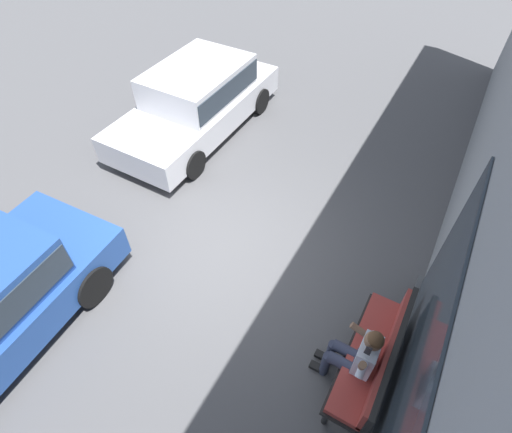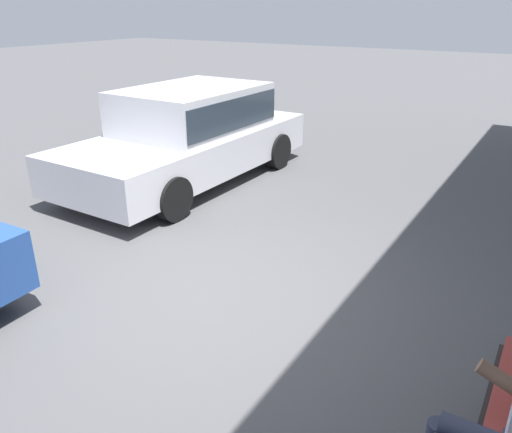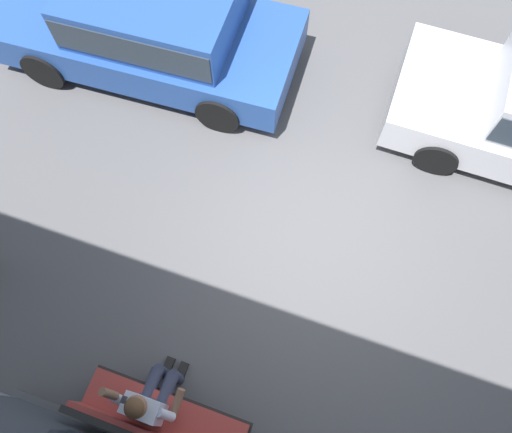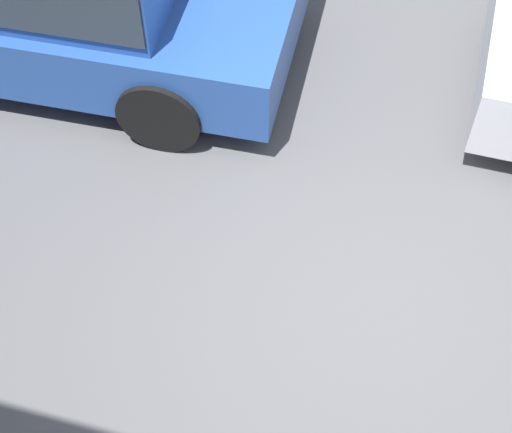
# 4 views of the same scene
# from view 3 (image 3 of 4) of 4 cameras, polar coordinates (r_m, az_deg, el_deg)

# --- Properties ---
(ground_plane) EXTENTS (60.00, 60.00, 0.00)m
(ground_plane) POSITION_cam_3_polar(r_m,az_deg,el_deg) (6.82, 6.40, -1.82)
(ground_plane) COLOR #4C4C4F
(bench) EXTENTS (1.86, 0.55, 1.01)m
(bench) POSITION_cam_3_polar(r_m,az_deg,el_deg) (5.81, -11.03, -22.55)
(bench) COLOR black
(bench) RESTS_ON ground_plane
(person_on_phone) EXTENTS (0.73, 0.74, 1.35)m
(person_on_phone) POSITION_cam_3_polar(r_m,az_deg,el_deg) (5.71, -11.98, -19.77)
(person_on_phone) COLOR #2D3347
(person_on_phone) RESTS_ON ground_plane
(parked_car_mid) EXTENTS (4.51, 2.11, 1.47)m
(parked_car_mid) POSITION_cam_3_polar(r_m,az_deg,el_deg) (7.86, -11.92, 20.75)
(parked_car_mid) COLOR #23478E
(parked_car_mid) RESTS_ON ground_plane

